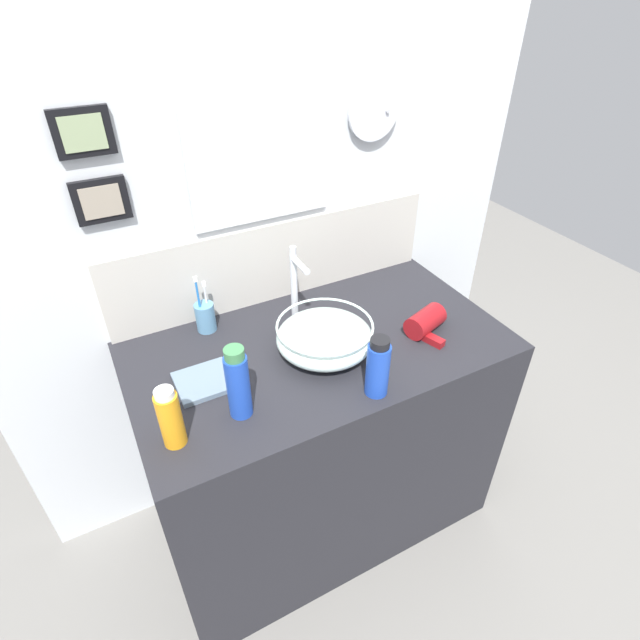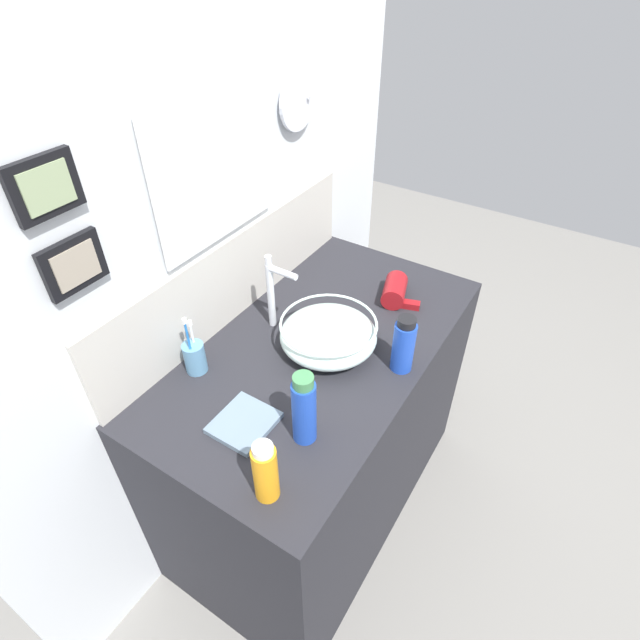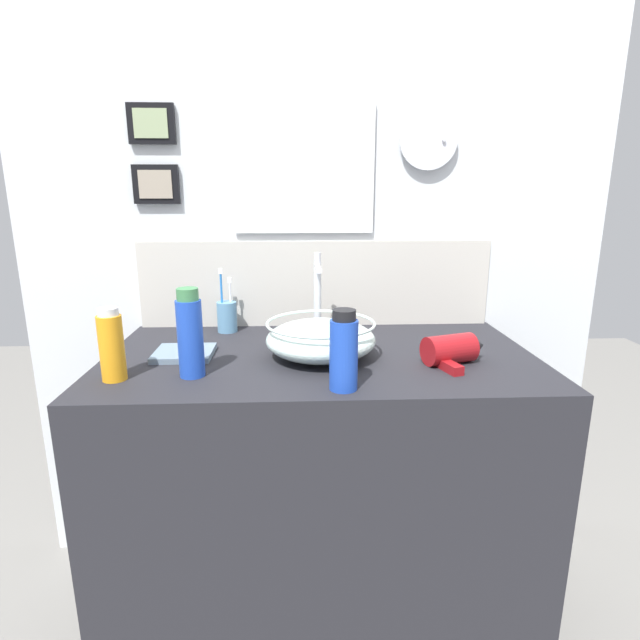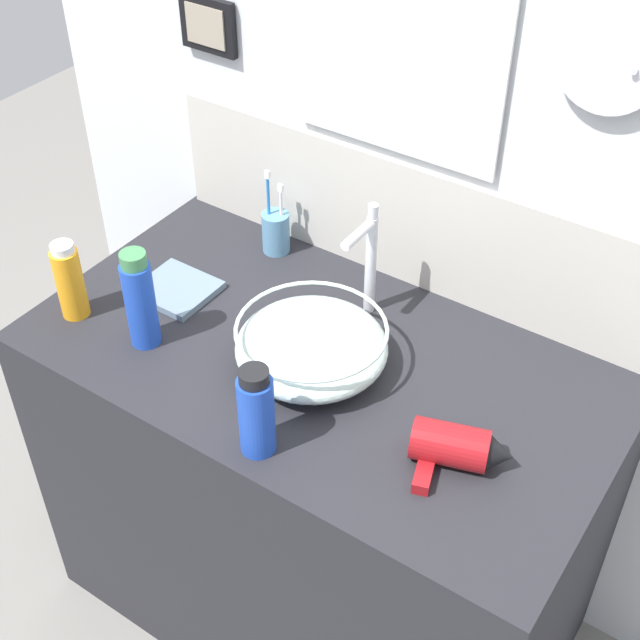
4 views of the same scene
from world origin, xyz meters
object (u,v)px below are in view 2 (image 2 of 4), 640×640
(faucet, at_px, (273,289))
(soap_dispenser, at_px, (404,345))
(hair_drier, at_px, (396,288))
(spray_bottle, at_px, (265,472))
(shampoo_bottle, at_px, (304,409))
(hand_towel, at_px, (243,422))
(toothbrush_cup, at_px, (195,357))
(glass_bowl_sink, at_px, (328,335))

(faucet, height_order, soap_dispenser, faucet)
(hair_drier, relative_size, spray_bottle, 1.07)
(faucet, bearing_deg, soap_dispenser, -84.28)
(shampoo_bottle, distance_m, hand_towel, 0.20)
(hair_drier, distance_m, hand_towel, 0.75)
(hand_towel, bearing_deg, faucet, 24.41)
(faucet, relative_size, hand_towel, 1.66)
(toothbrush_cup, height_order, shampoo_bottle, shampoo_bottle)
(faucet, distance_m, shampoo_bottle, 0.47)
(hair_drier, relative_size, toothbrush_cup, 0.91)
(toothbrush_cup, xyz_separation_m, soap_dispenser, (0.34, -0.51, 0.04))
(faucet, distance_m, spray_bottle, 0.62)
(hair_drier, height_order, shampoo_bottle, shampoo_bottle)
(spray_bottle, bearing_deg, shampoo_bottle, 5.46)
(soap_dispenser, bearing_deg, hair_drier, 28.35)
(glass_bowl_sink, bearing_deg, hand_towel, 175.08)
(faucet, xyz_separation_m, spray_bottle, (-0.51, -0.35, -0.06))
(spray_bottle, height_order, hand_towel, spray_bottle)
(spray_bottle, relative_size, soap_dispenser, 0.95)
(soap_dispenser, distance_m, hand_towel, 0.51)
(glass_bowl_sink, xyz_separation_m, hand_towel, (-0.38, 0.03, -0.05))
(faucet, height_order, toothbrush_cup, faucet)
(soap_dispenser, xyz_separation_m, hand_towel, (-0.43, 0.26, -0.08))
(toothbrush_cup, height_order, hand_towel, toothbrush_cup)
(toothbrush_cup, bearing_deg, glass_bowl_sink, -43.96)
(toothbrush_cup, bearing_deg, faucet, -14.71)
(glass_bowl_sink, relative_size, faucet, 1.14)
(shampoo_bottle, height_order, hand_towel, shampoo_bottle)
(hair_drier, bearing_deg, spray_bottle, -174.48)
(glass_bowl_sink, bearing_deg, soap_dispenser, -79.30)
(glass_bowl_sink, xyz_separation_m, shampoo_bottle, (-0.33, -0.13, 0.05))
(toothbrush_cup, bearing_deg, spray_bottle, -116.94)
(toothbrush_cup, distance_m, hand_towel, 0.27)
(faucet, bearing_deg, glass_bowl_sink, -90.00)
(glass_bowl_sink, xyz_separation_m, soap_dispenser, (0.04, -0.23, 0.04))
(hair_drier, distance_m, toothbrush_cup, 0.74)
(glass_bowl_sink, distance_m, spray_bottle, 0.53)
(soap_dispenser, bearing_deg, toothbrush_cup, 123.22)
(toothbrush_cup, bearing_deg, soap_dispenser, -56.78)
(shampoo_bottle, bearing_deg, toothbrush_cup, 85.50)
(glass_bowl_sink, xyz_separation_m, faucet, (-0.00, 0.21, 0.10))
(toothbrush_cup, relative_size, spray_bottle, 1.17)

